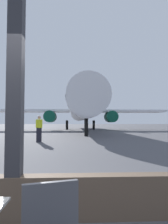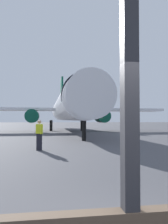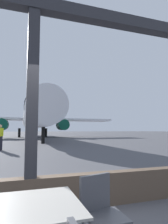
{
  "view_description": "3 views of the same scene",
  "coord_description": "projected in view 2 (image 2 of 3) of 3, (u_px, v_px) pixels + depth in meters",
  "views": [
    {
      "loc": [
        0.81,
        -2.82,
        1.31
      ],
      "look_at": [
        1.66,
        14.53,
        2.19
      ],
      "focal_mm": 32.65,
      "sensor_mm": 36.0,
      "label": 1
    },
    {
      "loc": [
        -1.08,
        -2.97,
        1.76
      ],
      "look_at": [
        1.39,
        12.66,
        2.27
      ],
      "focal_mm": 37.83,
      "sensor_mm": 36.0,
      "label": 2
    },
    {
      "loc": [
        -0.17,
        -3.42,
        1.38
      ],
      "look_at": [
        4.96,
        12.27,
        2.91
      ],
      "focal_mm": 30.87,
      "sensor_mm": 36.0,
      "label": 3
    }
  ],
  "objects": [
    {
      "name": "ground_crew_worker",
      "position": [
        39.0,
        135.0,
        13.52
      ],
      "size": [
        0.4,
        0.55,
        1.74
      ],
      "color": "black",
      "rests_on": "ground"
    },
    {
      "name": "window_frame",
      "position": [
        130.0,
        149.0,
        3.09
      ],
      "size": [
        7.73,
        0.24,
        3.77
      ],
      "color": "brown",
      "rests_on": "ground"
    },
    {
      "name": "airplane",
      "position": [
        68.0,
        107.0,
        33.65
      ],
      "size": [
        29.22,
        35.81,
        10.46
      ],
      "color": "silver",
      "rests_on": "ground"
    },
    {
      "name": "ground_plane",
      "position": [
        53.0,
        129.0,
        42.53
      ],
      "size": [
        220.0,
        220.0,
        0.0
      ],
      "primitive_type": "plane",
      "color": "#4C4C51"
    }
  ]
}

